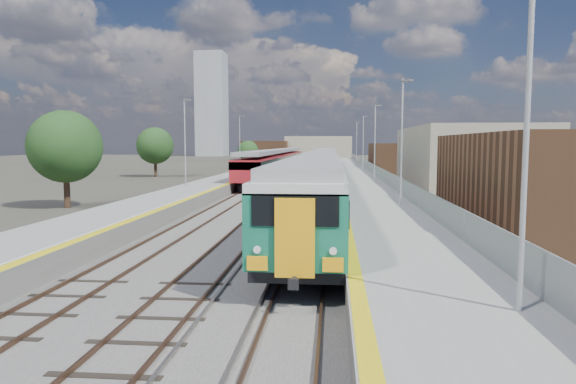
# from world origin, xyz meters

# --- Properties ---
(ground) EXTENTS (320.00, 320.00, 0.00)m
(ground) POSITION_xyz_m (0.00, 50.00, 0.00)
(ground) COLOR #47443A
(ground) RESTS_ON ground
(ballast_bed) EXTENTS (10.50, 155.00, 0.06)m
(ballast_bed) POSITION_xyz_m (-2.25, 52.50, 0.03)
(ballast_bed) COLOR #565451
(ballast_bed) RESTS_ON ground
(tracks) EXTENTS (8.96, 160.00, 0.17)m
(tracks) POSITION_xyz_m (-1.65, 54.18, 0.11)
(tracks) COLOR #4C3323
(tracks) RESTS_ON ground
(platform_right) EXTENTS (4.70, 155.00, 8.52)m
(platform_right) POSITION_xyz_m (5.28, 52.49, 0.54)
(platform_right) COLOR slate
(platform_right) RESTS_ON ground
(platform_left) EXTENTS (4.30, 155.00, 8.52)m
(platform_left) POSITION_xyz_m (-9.05, 52.49, 0.52)
(platform_left) COLOR slate
(platform_left) RESTS_ON ground
(buildings) EXTENTS (72.00, 185.50, 40.00)m
(buildings) POSITION_xyz_m (-18.12, 138.60, 10.70)
(buildings) COLOR brown
(buildings) RESTS_ON ground
(green_train) EXTENTS (2.99, 83.07, 3.29)m
(green_train) POSITION_xyz_m (1.50, 45.92, 2.32)
(green_train) COLOR black
(green_train) RESTS_ON ground
(red_train) EXTENTS (2.99, 60.59, 3.77)m
(red_train) POSITION_xyz_m (-5.50, 67.08, 2.23)
(red_train) COLOR black
(red_train) RESTS_ON ground
(tree_a) EXTENTS (5.24, 5.24, 7.10)m
(tree_a) POSITION_xyz_m (-16.81, 26.31, 4.47)
(tree_a) COLOR #382619
(tree_a) RESTS_ON ground
(tree_b) EXTENTS (5.20, 5.20, 7.05)m
(tree_b) POSITION_xyz_m (-22.71, 61.76, 4.44)
(tree_b) COLOR #382619
(tree_b) RESTS_ON ground
(tree_c) EXTENTS (3.92, 3.92, 5.32)m
(tree_c) POSITION_xyz_m (-13.25, 85.05, 3.34)
(tree_c) COLOR #382619
(tree_c) RESTS_ON ground
(tree_d) EXTENTS (4.50, 4.50, 6.10)m
(tree_d) POSITION_xyz_m (19.92, 67.51, 3.84)
(tree_d) COLOR #382619
(tree_d) RESTS_ON ground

